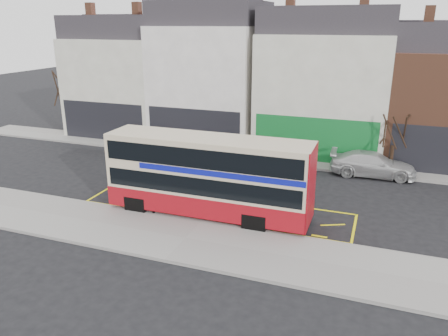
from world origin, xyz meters
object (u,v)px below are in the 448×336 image
at_px(car_silver, 164,144).
at_px(car_grey, 279,159).
at_px(double_decker_bus, 209,175).
at_px(street_tree_left, 66,79).
at_px(car_white, 373,164).
at_px(bus_stop_post, 153,178).
at_px(street_tree_right, 396,122).

bearing_deg(car_silver, car_grey, -105.01).
height_order(double_decker_bus, street_tree_left, street_tree_left).
bearing_deg(street_tree_left, double_decker_bus, -33.30).
height_order(car_grey, car_white, car_white).
bearing_deg(bus_stop_post, street_tree_right, 46.31).
relative_size(bus_stop_post, car_silver, 0.73).
xyz_separation_m(street_tree_left, street_tree_right, (26.17, -1.47, -1.37)).
relative_size(double_decker_bus, car_silver, 2.37).
bearing_deg(car_grey, bus_stop_post, 149.77).
xyz_separation_m(bus_stop_post, car_silver, (-4.65, 9.96, -1.30)).
height_order(street_tree_left, street_tree_right, street_tree_left).
relative_size(bus_stop_post, street_tree_left, 0.45).
bearing_deg(car_white, street_tree_right, -49.09).
distance_m(car_grey, street_tree_right, 7.61).
bearing_deg(street_tree_right, car_white, -136.40).
height_order(double_decker_bus, car_silver, double_decker_bus).
height_order(car_grey, street_tree_right, street_tree_right).
height_order(bus_stop_post, car_white, bus_stop_post).
height_order(bus_stop_post, car_grey, bus_stop_post).
height_order(car_grey, street_tree_left, street_tree_left).
relative_size(car_silver, car_white, 0.82).
relative_size(double_decker_bus, street_tree_right, 2.07).
relative_size(car_grey, street_tree_left, 0.62).
bearing_deg(double_decker_bus, car_grey, 78.41).
relative_size(car_grey, street_tree_right, 0.87).
relative_size(double_decker_bus, bus_stop_post, 3.24).
relative_size(car_white, street_tree_right, 1.06).
bearing_deg(car_grey, car_silver, 79.66).
bearing_deg(car_grey, street_tree_right, -81.04).
distance_m(car_grey, street_tree_left, 19.96).
xyz_separation_m(car_silver, car_white, (14.67, 0.13, 0.03)).
bearing_deg(double_decker_bus, bus_stop_post, -159.08).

